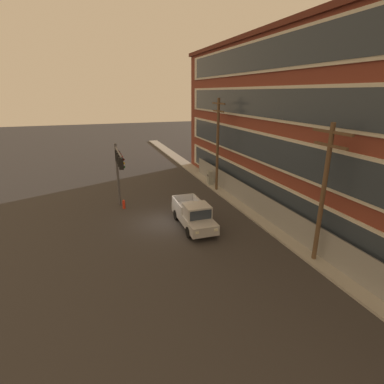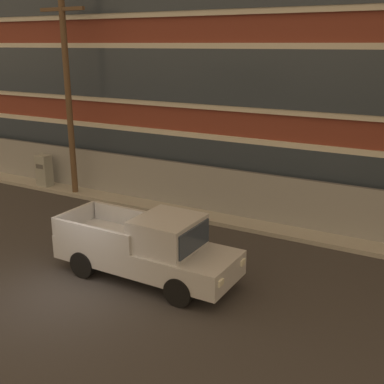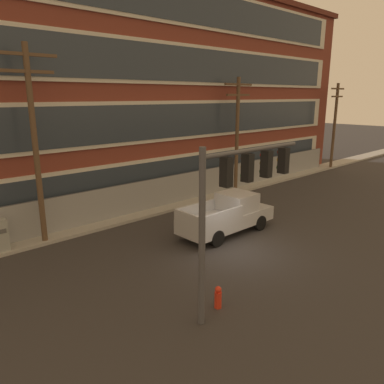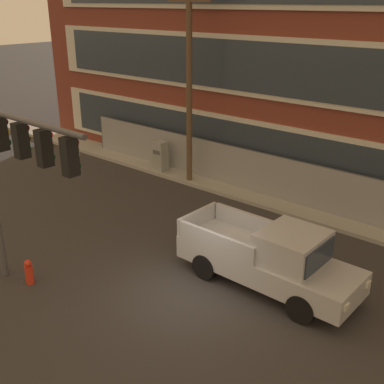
{
  "view_description": "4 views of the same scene",
  "coord_description": "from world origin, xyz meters",
  "views": [
    {
      "loc": [
        20.89,
        -4.7,
        9.59
      ],
      "look_at": [
        1.65,
        1.84,
        2.8
      ],
      "focal_mm": 28.0,
      "sensor_mm": 36.0,
      "label": 1
    },
    {
      "loc": [
        8.92,
        -8.41,
        6.55
      ],
      "look_at": [
        1.73,
        4.3,
        2.04
      ],
      "focal_mm": 45.0,
      "sensor_mm": 36.0,
      "label": 2
    },
    {
      "loc": [
        -12.17,
        -10.05,
        6.88
      ],
      "look_at": [
        0.92,
        3.97,
        1.92
      ],
      "focal_mm": 35.0,
      "sensor_mm": 36.0,
      "label": 3
    },
    {
      "loc": [
        7.83,
        -8.73,
        7.92
      ],
      "look_at": [
        -1.45,
        2.07,
        2.2
      ],
      "focal_mm": 45.0,
      "sensor_mm": 36.0,
      "label": 4
    }
  ],
  "objects": [
    {
      "name": "sidewalk_building_side",
      "position": [
        0.0,
        7.53,
        0.08
      ],
      "size": [
        80.0,
        1.63,
        0.16
      ],
      "primitive_type": "cube",
      "color": "#9E9B93",
      "rests_on": "ground"
    },
    {
      "name": "pickup_truck_silver",
      "position": [
        1.63,
        2.0,
        0.95
      ],
      "size": [
        5.51,
        2.03,
        2.0
      ],
      "color": "#B2B5BA",
      "rests_on": "ground"
    },
    {
      "name": "electrical_cabinet",
      "position": [
        -7.79,
        7.1,
        0.81
      ],
      "size": [
        0.62,
        0.53,
        1.62
      ],
      "color": "#939993",
      "rests_on": "ground"
    },
    {
      "name": "traffic_signal_mast",
      "position": [
        -3.31,
        -2.73,
        4.09
      ],
      "size": [
        4.72,
        0.43,
        5.51
      ],
      "color": "#4C4C51",
      "rests_on": "ground"
    },
    {
      "name": "ground_plane",
      "position": [
        0.0,
        0.0,
        0.0
      ],
      "size": [
        160.0,
        160.0,
        0.0
      ],
      "primitive_type": "plane",
      "color": "#333030"
    },
    {
      "name": "fire_hydrant",
      "position": [
        -3.93,
        -2.5,
        0.38
      ],
      "size": [
        0.24,
        0.24,
        0.78
      ],
      "color": "red",
      "rests_on": "ground"
    },
    {
      "name": "utility_pole_near_corner",
      "position": [
        -5.87,
        7.04,
        5.05
      ],
      "size": [
        2.7,
        0.26,
        9.08
      ],
      "color": "brown",
      "rests_on": "ground"
    }
  ]
}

